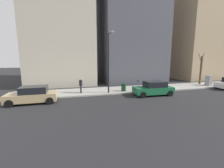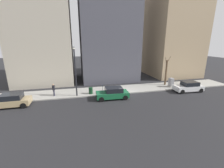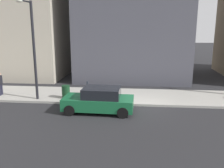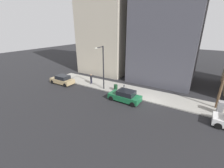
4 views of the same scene
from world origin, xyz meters
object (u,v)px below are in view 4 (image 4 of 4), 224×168
Objects in this scene: parked_car_green at (125,96)px; office_tower_right at (108,0)px; parking_meter at (124,88)px; utility_box at (220,108)px; bare_tree at (221,90)px; pedestrian_near_meter at (91,78)px; streetlamp at (102,65)px; parked_car_tan at (62,80)px; trash_bin at (116,88)px.

parked_car_green is 0.15× the size of office_tower_right.
utility_box is at bearing -85.75° from parking_meter.
parked_car_green is 11.03m from bare_tree.
pedestrian_near_meter is (2.53, 7.63, 0.35)m from parked_car_green.
pedestrian_near_meter reaches higher than parked_car_green.
parking_meter is at bearing 101.00° from bare_tree.
streetlamp is (-0.17, 3.56, 3.04)m from parking_meter.
parked_car_tan is at bearing 97.89° from parking_meter.
parked_car_tan is at bearing 90.85° from parked_car_green.
parked_car_green is at bearing -148.96° from parking_meter.
utility_box is at bearing -84.47° from parked_car_tan.
streetlamp reaches higher than bare_tree.
pedestrian_near_meter is (0.35, 4.96, 0.49)m from trash_bin.
parked_car_tan is at bearing 96.04° from utility_box.
parking_meter is 0.28× the size of bare_tree.
utility_box is 0.30× the size of bare_tree.
office_tower_right reaches higher than pedestrian_near_meter.
office_tower_right reaches higher than parked_car_tan.
pedestrian_near_meter reaches higher than parked_car_tan.
office_tower_right is at bearing 27.67° from streetlamp.
utility_box reaches higher than parked_car_tan.
parked_car_tan is 3.12× the size of parking_meter.
utility_box is (2.58, -10.40, 0.11)m from parked_car_green.
bare_tree is 24.47m from office_tower_right.
trash_bin is (1.97, -9.36, -0.14)m from parked_car_tan.
parked_car_tan is at bearing -63.51° from pedestrian_near_meter.
streetlamp reaches higher than parked_car_green.
trash_bin is at bearing 91.75° from utility_box.
bare_tree is (3.92, -10.18, 1.65)m from parked_car_green.
parked_car_green is 12.03m from parked_car_tan.
streetlamp is 3.97m from trash_bin.
parked_car_tan is 17.71m from office_tower_right.
trash_bin is 0.03× the size of office_tower_right.
parking_meter reaches higher than trash_bin.
bare_tree is 17.91m from pedestrian_near_meter.
bare_tree is at bearing 93.14° from pedestrian_near_meter.
pedestrian_near_meter is at bearing 85.99° from trash_bin.
trash_bin is 17.98m from office_tower_right.
parked_car_green reaches higher than trash_bin.
utility_box is (0.85, -11.44, -0.13)m from parking_meter.
trash_bin is 0.54× the size of pedestrian_near_meter.
streetlamp is 15.19m from office_tower_right.
pedestrian_near_meter is 0.06× the size of office_tower_right.
streetlamp is at bearing -80.17° from parked_car_tan.
pedestrian_near_meter is (2.32, -4.40, 0.35)m from parked_car_tan.
office_tower_right reaches higher than parking_meter.
parked_car_green is at bearing -139.65° from office_tower_right.
parked_car_tan is 0.65× the size of streetlamp.
parked_car_tan reaches higher than trash_bin.
bare_tree reaches higher than parking_meter.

